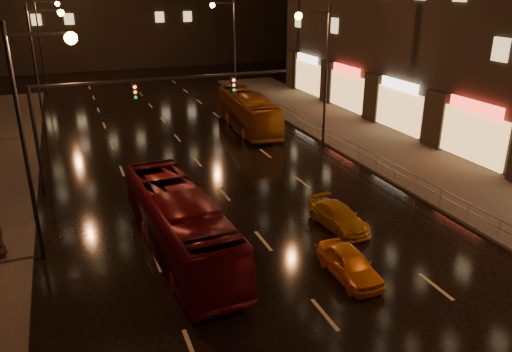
{
  "coord_description": "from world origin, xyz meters",
  "views": [
    {
      "loc": [
        -7.8,
        -9.22,
        11.23
      ],
      "look_at": [
        0.4,
        11.97,
        2.5
      ],
      "focal_mm": 35.0,
      "sensor_mm": 36.0,
      "label": 1
    }
  ],
  "objects_px": {
    "taxi_near": "(350,264)",
    "taxi_far": "(339,217)",
    "bus_red": "(180,224)",
    "bus_curb": "(248,111)"
  },
  "relations": [
    {
      "from": "bus_curb",
      "to": "taxi_far",
      "type": "distance_m",
      "value": 18.69
    },
    {
      "from": "bus_red",
      "to": "bus_curb",
      "type": "height_order",
      "value": "bus_curb"
    },
    {
      "from": "taxi_near",
      "to": "taxi_far",
      "type": "relative_size",
      "value": 0.93
    },
    {
      "from": "bus_curb",
      "to": "taxi_far",
      "type": "height_order",
      "value": "bus_curb"
    },
    {
      "from": "taxi_near",
      "to": "taxi_far",
      "type": "height_order",
      "value": "taxi_near"
    },
    {
      "from": "bus_red",
      "to": "bus_curb",
      "type": "xyz_separation_m",
      "value": [
        9.92,
        18.34,
        0.0
      ]
    },
    {
      "from": "bus_red",
      "to": "taxi_near",
      "type": "distance_m",
      "value": 7.44
    },
    {
      "from": "bus_curb",
      "to": "taxi_near",
      "type": "bearing_deg",
      "value": -96.3
    },
    {
      "from": "taxi_near",
      "to": "taxi_far",
      "type": "bearing_deg",
      "value": 66.1
    },
    {
      "from": "bus_red",
      "to": "taxi_far",
      "type": "bearing_deg",
      "value": -5.13
    }
  ]
}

